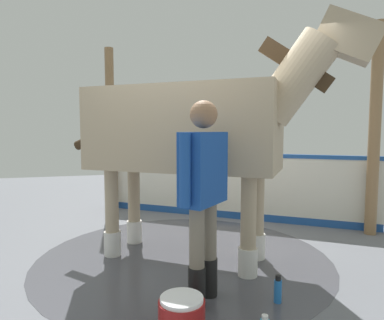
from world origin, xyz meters
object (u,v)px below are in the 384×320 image
object	(u,v)px
wash_bucket	(182,317)
horse	(194,130)
bottle_spray	(278,290)
handler	(203,186)

from	to	relation	value
wash_bucket	horse	bearing A→B (deg)	-108.62
horse	bottle_spray	xyz separation A→B (m)	(-0.43, 1.19, -1.39)
bottle_spray	wash_bucket	bearing A→B (deg)	16.03
handler	bottle_spray	bearing A→B (deg)	-152.35
handler	wash_bucket	distance (m)	1.04
horse	handler	bearing A→B (deg)	-64.85
horse	handler	distance (m)	1.12
horse	bottle_spray	size ratio (longest dim) A/B	12.22
horse	wash_bucket	xyz separation A→B (m)	(0.49, 1.46, -1.35)
horse	wash_bucket	distance (m)	2.05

